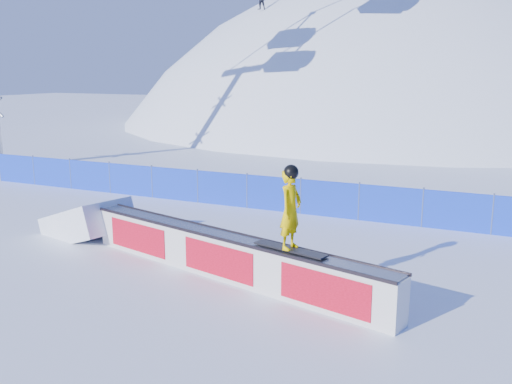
% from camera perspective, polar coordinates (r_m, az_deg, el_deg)
% --- Properties ---
extents(ground, '(160.00, 160.00, 0.00)m').
position_cam_1_polar(ground, '(16.88, -10.63, -4.53)').
color(ground, white).
rests_on(ground, ground).
extents(snow_hill, '(64.00, 64.00, 64.00)m').
position_cam_1_polar(snow_hill, '(60.40, 14.07, -10.41)').
color(snow_hill, silver).
rests_on(snow_hill, ground).
extents(safety_fence, '(22.05, 0.05, 1.30)m').
position_cam_1_polar(safety_fence, '(20.44, -3.43, 0.33)').
color(safety_fence, '#1236CD').
rests_on(safety_fence, ground).
extents(rail_box, '(8.71, 2.87, 1.06)m').
position_cam_1_polar(rail_box, '(13.36, -2.99, -6.45)').
color(rail_box, silver).
rests_on(rail_box, ground).
extents(snow_ramp, '(2.98, 2.28, 1.65)m').
position_cam_1_polar(snow_ramp, '(17.57, -16.42, -4.15)').
color(snow_ramp, white).
rests_on(snow_ramp, ground).
extents(snowboarder, '(1.76, 0.75, 1.82)m').
position_cam_1_polar(snowboarder, '(11.84, 3.48, -1.67)').
color(snowboarder, black).
rests_on(snowboarder, rail_box).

